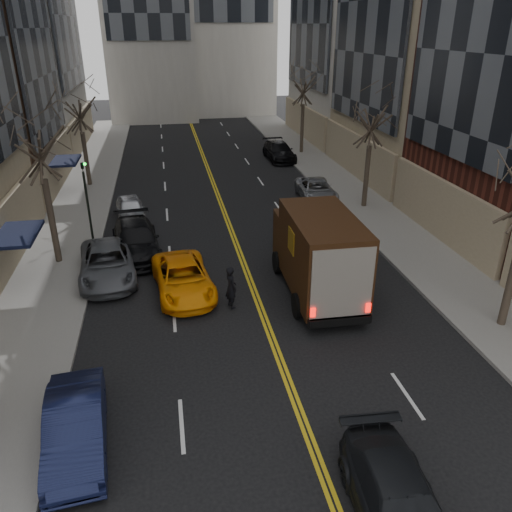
{
  "coord_description": "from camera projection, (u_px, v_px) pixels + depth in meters",
  "views": [
    {
      "loc": [
        -3.4,
        -3.23,
        10.52
      ],
      "look_at": [
        -0.12,
        14.4,
        2.2
      ],
      "focal_mm": 35.0,
      "sensor_mm": 36.0,
      "label": 1
    }
  ],
  "objects": [
    {
      "name": "parked_lf_e",
      "position": [
        130.0,
        209.0,
        29.38
      ],
      "size": [
        2.07,
        4.12,
        1.35
      ],
      "primitive_type": "imported",
      "rotation": [
        0.0,
        0.0,
        0.12
      ],
      "color": "#B2B5BB",
      "rests_on": "ground"
    },
    {
      "name": "tree_lf_mid",
      "position": [
        34.0,
        125.0,
        21.47
      ],
      "size": [
        3.2,
        3.2,
        8.91
      ],
      "color": "#382D23",
      "rests_on": "sidewalk_left"
    },
    {
      "name": "taxi",
      "position": [
        183.0,
        278.0,
        21.34
      ],
      "size": [
        2.78,
        5.15,
        1.37
      ],
      "primitive_type": "imported",
      "rotation": [
        0.0,
        0.0,
        0.1
      ],
      "color": "#FF960A",
      "rests_on": "ground"
    },
    {
      "name": "pedestrian",
      "position": [
        231.0,
        287.0,
        20.13
      ],
      "size": [
        0.61,
        0.76,
        1.8
      ],
      "primitive_type": "imported",
      "rotation": [
        0.0,
        0.0,
        1.87
      ],
      "color": "black",
      "rests_on": "ground"
    },
    {
      "name": "parked_lf_d",
      "position": [
        136.0,
        240.0,
        24.89
      ],
      "size": [
        2.79,
        5.6,
        1.56
      ],
      "primitive_type": "imported",
      "rotation": [
        0.0,
        0.0,
        0.12
      ],
      "color": "black",
      "rests_on": "ground"
    },
    {
      "name": "parked_rt_c",
      "position": [
        279.0,
        151.0,
        42.56
      ],
      "size": [
        2.23,
        5.18,
        1.49
      ],
      "primitive_type": "imported",
      "rotation": [
        0.0,
        0.0,
        0.03
      ],
      "color": "black",
      "rests_on": "ground"
    },
    {
      "name": "sidewalk_left",
      "position": [
        75.0,
        213.0,
        30.43
      ],
      "size": [
        4.0,
        66.0,
        0.15
      ],
      "primitive_type": "cube",
      "color": "slate",
      "rests_on": "ground"
    },
    {
      "name": "sidewalk_right",
      "position": [
        355.0,
        197.0,
        33.42
      ],
      "size": [
        4.0,
        66.0,
        0.15
      ],
      "primitive_type": "cube",
      "color": "slate",
      "rests_on": "ground"
    },
    {
      "name": "traffic_signal",
      "position": [
        86.0,
        194.0,
        25.08
      ],
      "size": [
        0.29,
        0.26,
        4.7
      ],
      "color": "black",
      "rests_on": "sidewalk_left"
    },
    {
      "name": "tree_lf_far",
      "position": [
        78.0,
        99.0,
        33.31
      ],
      "size": [
        3.2,
        3.2,
        8.12
      ],
      "color": "#382D23",
      "rests_on": "sidewalk_left"
    },
    {
      "name": "tree_rt_far",
      "position": [
        304.0,
        74.0,
        42.17
      ],
      "size": [
        3.2,
        3.2,
        9.11
      ],
      "color": "#382D23",
      "rests_on": "sidewalk_right"
    },
    {
      "name": "parked_rt_a",
      "position": [
        323.0,
        217.0,
        27.85
      ],
      "size": [
        1.72,
        4.79,
        1.57
      ],
      "primitive_type": "imported",
      "rotation": [
        0.0,
        0.0,
        0.01
      ],
      "color": "#46474D",
      "rests_on": "ground"
    },
    {
      "name": "parked_lf_c",
      "position": [
        107.0,
        263.0,
        22.57
      ],
      "size": [
        2.88,
        5.42,
        1.45
      ],
      "primitive_type": "imported",
      "rotation": [
        0.0,
        0.0,
        0.09
      ],
      "color": "#54565C",
      "rests_on": "ground"
    },
    {
      "name": "parked_rt_b",
      "position": [
        316.0,
        190.0,
        32.83
      ],
      "size": [
        2.48,
        4.87,
        1.32
      ],
      "primitive_type": "imported",
      "rotation": [
        0.0,
        0.0,
        -0.06
      ],
      "color": "#A5A8AD",
      "rests_on": "ground"
    },
    {
      "name": "parked_lf_b",
      "position": [
        76.0,
        427.0,
        13.39
      ],
      "size": [
        1.91,
        4.43,
        1.42
      ],
      "primitive_type": "imported",
      "rotation": [
        0.0,
        0.0,
        0.1
      ],
      "color": "#121738",
      "rests_on": "ground"
    },
    {
      "name": "tree_rt_mid",
      "position": [
        373.0,
        107.0,
        29.04
      ],
      "size": [
        3.2,
        3.2,
        8.32
      ],
      "color": "#382D23",
      "rests_on": "sidewalk_right"
    },
    {
      "name": "observer_sedan",
      "position": [
        400.0,
        508.0,
        11.17
      ],
      "size": [
        2.2,
        4.82,
        1.37
      ],
      "rotation": [
        0.0,
        0.0,
        -0.06
      ],
      "color": "black",
      "rests_on": "ground"
    },
    {
      "name": "ups_truck",
      "position": [
        318.0,
        254.0,
        20.81
      ],
      "size": [
        2.89,
        6.79,
        3.69
      ],
      "rotation": [
        0.0,
        0.0,
        -0.02
      ],
      "color": "black",
      "rests_on": "ground"
    }
  ]
}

